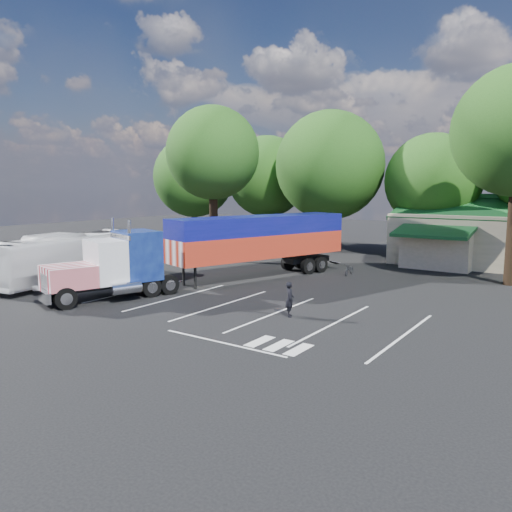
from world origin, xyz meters
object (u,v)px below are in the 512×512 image
Objects in this scene: bicycle at (349,269)px; silver_sedan at (430,256)px; woman at (290,299)px; semi_truck at (226,244)px; tour_bus at (70,257)px.

bicycle is 0.38× the size of silver_sedan.
silver_sedan is at bearing -36.00° from woman.
semi_truck is 1.83× the size of tour_bus.
tour_bus is at bearing 142.02° from silver_sedan.
semi_truck is at bearing 152.03° from silver_sedan.
silver_sedan is (3.20, 8.08, 0.27)m from bicycle.
semi_truck is 12.27× the size of woman.
woman is at bearing -7.30° from tour_bus.
semi_truck is 17.39m from silver_sedan.
bicycle is at bearing 32.21° from tour_bus.
woman is 0.15× the size of tour_bus.
bicycle is 18.87m from tour_bus.
silver_sedan is (8.72, 14.94, -1.81)m from semi_truck.
semi_truck reaches higher than woman.
woman reaches higher than silver_sedan.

